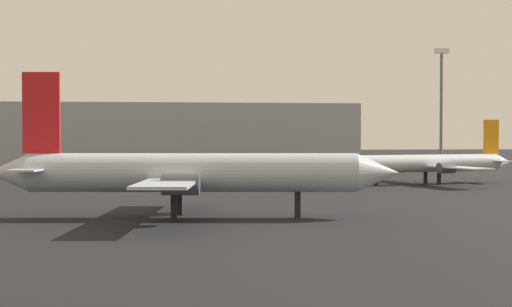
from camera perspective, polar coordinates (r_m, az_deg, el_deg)
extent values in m
cylinder|color=#B2BCCC|center=(52.54, -5.18, -1.57)|extent=(24.77, 5.77, 2.93)
cone|color=#B2BCCC|center=(53.03, 9.96, -1.56)|extent=(3.54, 3.28, 2.93)
cone|color=#B2BCCC|center=(55.63, -19.60, -1.48)|extent=(3.54, 3.28, 2.93)
cube|color=#B2BCCC|center=(52.69, -6.51, -2.04)|extent=(6.00, 20.54, 0.21)
cube|color=#B2BCCC|center=(54.95, -17.59, -1.20)|extent=(2.95, 7.58, 0.14)
cube|color=red|center=(54.79, -17.18, 3.22)|extent=(2.82, 0.59, 6.10)
cylinder|color=#4C4C54|center=(56.44, -5.30, -1.96)|extent=(2.80, 1.88, 1.58)
cylinder|color=#4C4C54|center=(48.80, -6.19, -2.49)|extent=(2.80, 1.88, 1.58)
cube|color=black|center=(52.55, 3.42, -4.23)|extent=(0.49, 0.49, 1.94)
cube|color=black|center=(54.59, -6.29, -4.03)|extent=(0.49, 0.49, 1.94)
cube|color=black|center=(51.12, -6.74, -4.40)|extent=(0.49, 0.49, 1.94)
cylinder|color=silver|center=(91.39, 13.67, -0.79)|extent=(22.04, 7.69, 2.22)
cone|color=silver|center=(85.03, 6.81, -0.92)|extent=(2.92, 2.76, 2.22)
cone|color=silver|center=(98.87, 19.57, -0.66)|extent=(2.92, 2.76, 2.22)
cube|color=silver|center=(92.03, 14.24, -0.98)|extent=(8.18, 20.58, 0.18)
cube|color=silver|center=(97.84, 18.86, -0.55)|extent=(3.25, 6.43, 0.12)
cube|color=orange|center=(97.55, 18.71, 1.30)|extent=(2.34, 0.80, 4.55)
cylinder|color=#4C4C54|center=(88.49, 15.33, -1.16)|extent=(2.47, 1.83, 1.32)
cylinder|color=#4C4C54|center=(94.87, 12.56, -0.97)|extent=(2.47, 1.83, 1.32)
cube|color=black|center=(87.66, 9.83, -2.10)|extent=(0.45, 0.45, 1.57)
cube|color=black|center=(90.91, 14.76, -2.00)|extent=(0.45, 0.45, 1.57)
cube|color=black|center=(93.32, 13.71, -1.91)|extent=(0.45, 0.45, 1.57)
cylinder|color=slate|center=(117.71, 14.94, 3.17)|extent=(0.50, 0.50, 19.66)
cube|color=#F2EACC|center=(118.47, 14.97, 8.12)|extent=(2.40, 0.50, 0.80)
cube|color=#999EA3|center=(142.83, -5.98, 1.44)|extent=(67.03, 27.47, 12.40)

